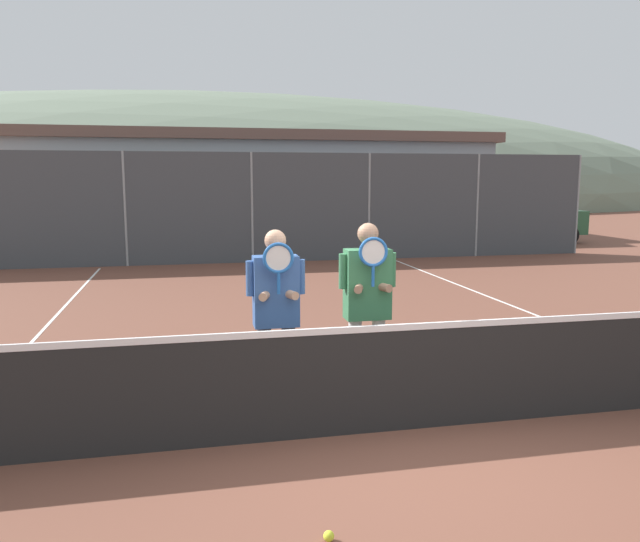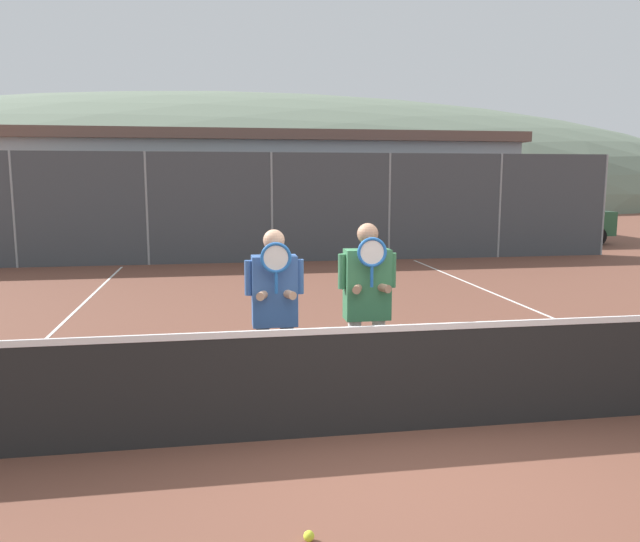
% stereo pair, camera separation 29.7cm
% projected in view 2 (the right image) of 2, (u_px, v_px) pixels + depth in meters
% --- Properties ---
extents(ground_plane, '(120.00, 120.00, 0.00)m').
position_uv_depth(ground_plane, '(387.00, 432.00, 5.47)').
color(ground_plane, brown).
extents(hill_distant, '(95.02, 52.79, 18.48)m').
position_uv_depth(hill_distant, '(232.00, 202.00, 57.05)').
color(hill_distant, slate).
rests_on(hill_distant, ground_plane).
extents(clubhouse_building, '(18.47, 5.50, 3.86)m').
position_uv_depth(clubhouse_building, '(269.00, 185.00, 23.81)').
color(clubhouse_building, '#9EA3A8').
rests_on(clubhouse_building, ground_plane).
extents(fence_back, '(19.13, 0.06, 2.87)m').
position_uv_depth(fence_back, '(272.00, 208.00, 16.31)').
color(fence_back, gray).
rests_on(fence_back, ground_plane).
extents(tennis_net, '(10.24, 0.09, 1.06)m').
position_uv_depth(tennis_net, '(388.00, 378.00, 5.39)').
color(tennis_net, gray).
rests_on(tennis_net, ground_plane).
extents(court_line_left_sideline, '(0.05, 16.00, 0.01)m').
position_uv_depth(court_line_left_sideline, '(27.00, 356.00, 7.78)').
color(court_line_left_sideline, white).
rests_on(court_line_left_sideline, ground_plane).
extents(court_line_right_sideline, '(0.05, 16.00, 0.01)m').
position_uv_depth(court_line_right_sideline, '(586.00, 332.00, 9.01)').
color(court_line_right_sideline, white).
rests_on(court_line_right_sideline, ground_plane).
extents(player_leftmost, '(0.55, 0.34, 1.74)m').
position_uv_depth(player_leftmost, '(275.00, 306.00, 5.83)').
color(player_leftmost, '#56565B').
rests_on(player_leftmost, ground_plane).
extents(player_center_left, '(0.57, 0.34, 1.78)m').
position_uv_depth(player_center_left, '(367.00, 300.00, 5.99)').
color(player_center_left, white).
rests_on(player_center_left, ground_plane).
extents(car_far_left, '(4.31, 2.06, 1.72)m').
position_uv_depth(car_far_left, '(97.00, 223.00, 18.62)').
color(car_far_left, '#285638').
rests_on(car_far_left, ground_plane).
extents(car_left_of_center, '(4.38, 2.04, 1.77)m').
position_uv_depth(car_left_of_center, '(259.00, 220.00, 19.49)').
color(car_left_of_center, '#285638').
rests_on(car_left_of_center, ground_plane).
extents(car_center, '(4.54, 1.93, 1.74)m').
position_uv_depth(car_center, '(411.00, 219.00, 20.29)').
color(car_center, navy).
rests_on(car_center, ground_plane).
extents(car_right_of_center, '(4.04, 1.99, 1.75)m').
position_uv_depth(car_right_of_center, '(547.00, 217.00, 21.07)').
color(car_right_of_center, '#285638').
rests_on(car_right_of_center, ground_plane).
extents(tennis_ball_on_court, '(0.07, 0.07, 0.07)m').
position_uv_depth(tennis_ball_on_court, '(309.00, 536.00, 3.82)').
color(tennis_ball_on_court, '#CCDB33').
rests_on(tennis_ball_on_court, ground_plane).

